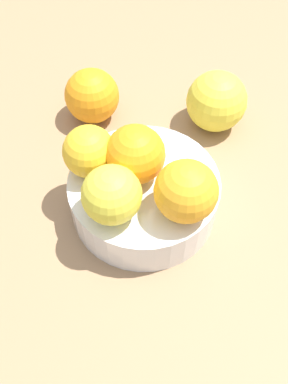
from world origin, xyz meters
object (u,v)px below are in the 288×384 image
(orange_in_bowl_2, at_px, (186,191))
(orange_loose_1, at_px, (216,101))
(fruit_bowl, at_px, (144,195))
(orange_in_bowl_3, at_px, (112,195))
(orange_in_bowl_1, at_px, (89,152))
(orange_in_bowl_0, at_px, (138,153))
(orange_loose_0, at_px, (92,96))

(orange_in_bowl_2, distance_m, orange_loose_1, 0.20)
(fruit_bowl, distance_m, orange_in_bowl_3, 0.08)
(orange_in_bowl_1, relative_size, orange_in_bowl_2, 0.89)
(orange_in_bowl_1, bearing_deg, fruit_bowl, -148.02)
(orange_in_bowl_2, height_order, orange_loose_1, orange_in_bowl_2)
(orange_in_bowl_2, xyz_separation_m, orange_in_bowl_3, (0.05, 0.06, -0.00))
(orange_loose_1, bearing_deg, orange_in_bowl_0, 100.14)
(orange_in_bowl_2, height_order, orange_in_bowl_3, orange_in_bowl_2)
(orange_in_bowl_0, xyz_separation_m, orange_in_bowl_2, (-0.07, -0.00, 0.00))
(orange_in_bowl_2, height_order, orange_loose_0, orange_in_bowl_2)
(orange_in_bowl_1, height_order, orange_in_bowl_3, orange_in_bowl_3)
(fruit_bowl, relative_size, orange_in_bowl_0, 2.63)
(orange_in_bowl_1, xyz_separation_m, orange_in_bowl_2, (-0.11, -0.04, 0.00))
(orange_in_bowl_2, relative_size, orange_in_bowl_3, 1.06)
(orange_in_bowl_1, bearing_deg, orange_in_bowl_2, -160.00)
(orange_in_bowl_0, height_order, orange_loose_1, orange_in_bowl_0)
(orange_in_bowl_1, relative_size, orange_loose_0, 0.79)
(orange_in_bowl_3, relative_size, orange_loose_0, 0.84)
(fruit_bowl, relative_size, orange_loose_0, 2.31)
(orange_in_bowl_3, bearing_deg, orange_loose_1, -76.39)
(orange_in_bowl_3, bearing_deg, orange_loose_0, -30.19)
(orange_in_bowl_1, relative_size, orange_in_bowl_3, 0.94)
(fruit_bowl, height_order, orange_in_bowl_2, orange_in_bowl_2)
(orange_in_bowl_0, distance_m, orange_in_bowl_1, 0.06)
(orange_in_bowl_0, bearing_deg, orange_loose_0, -17.18)
(orange_loose_0, bearing_deg, orange_in_bowl_0, 162.82)
(fruit_bowl, bearing_deg, orange_loose_0, -16.92)
(orange_in_bowl_0, relative_size, orange_in_bowl_3, 1.05)
(orange_in_bowl_0, relative_size, orange_in_bowl_1, 1.12)
(orange_loose_0, relative_size, orange_loose_1, 0.92)
(orange_in_bowl_1, height_order, orange_loose_0, orange_in_bowl_1)
(fruit_bowl, bearing_deg, orange_loose_1, -75.42)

